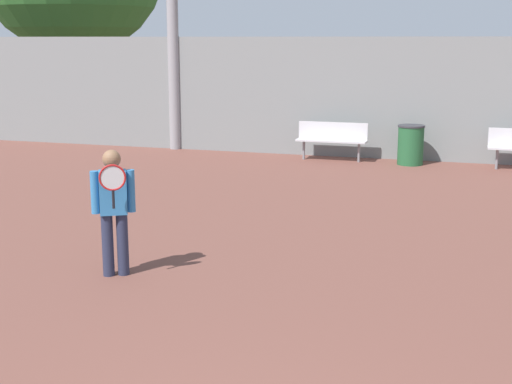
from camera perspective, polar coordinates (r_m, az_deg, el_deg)
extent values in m
cylinder|color=#282D47|center=(8.85, -11.78, -4.17)|extent=(0.14, 0.14, 0.77)
cylinder|color=#282D47|center=(8.85, -10.62, -4.12)|extent=(0.14, 0.14, 0.77)
cube|color=teal|center=(8.69, -11.37, -0.02)|extent=(0.38, 0.33, 0.53)
cylinder|color=teal|center=(8.69, -12.77, -0.03)|extent=(0.10, 0.10, 0.51)
cylinder|color=teal|center=(8.69, -9.98, 0.09)|extent=(0.10, 0.10, 0.51)
sphere|color=#8E6647|center=(8.62, -11.49, 2.61)|extent=(0.22, 0.22, 0.22)
cylinder|color=black|center=(8.42, -11.34, -0.57)|extent=(0.03, 0.03, 0.22)
torus|color=red|center=(8.37, -11.42, 1.13)|extent=(0.29, 0.17, 0.31)
cylinder|color=silver|center=(8.37, -11.42, 1.13)|extent=(0.24, 0.14, 0.27)
cube|color=silver|center=(16.92, 6.04, 4.10)|extent=(1.65, 0.40, 0.04)
cylinder|color=gray|center=(17.09, 3.85, 3.38)|extent=(0.06, 0.06, 0.46)
cylinder|color=gray|center=(16.84, 8.23, 3.15)|extent=(0.06, 0.06, 0.46)
cube|color=silver|center=(17.06, 6.18, 4.91)|extent=(1.65, 0.04, 0.40)
cylinder|color=gray|center=(16.65, 18.71, 2.52)|extent=(0.06, 0.06, 0.46)
cylinder|color=#235B33|center=(16.71, 12.26, 3.64)|extent=(0.58, 0.58, 0.87)
cylinder|color=#333338|center=(16.65, 12.33, 5.18)|extent=(0.61, 0.61, 0.04)
cube|color=gray|center=(17.22, 13.12, 7.22)|extent=(34.40, 0.06, 2.88)
cylinder|color=brown|center=(26.42, -14.15, 8.82)|extent=(0.52, 0.52, 2.91)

